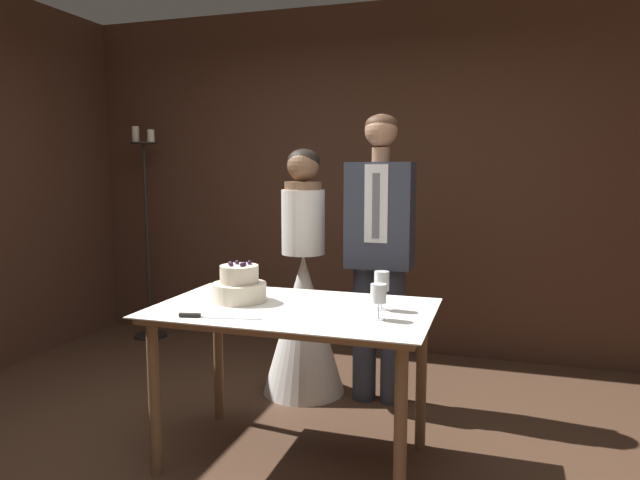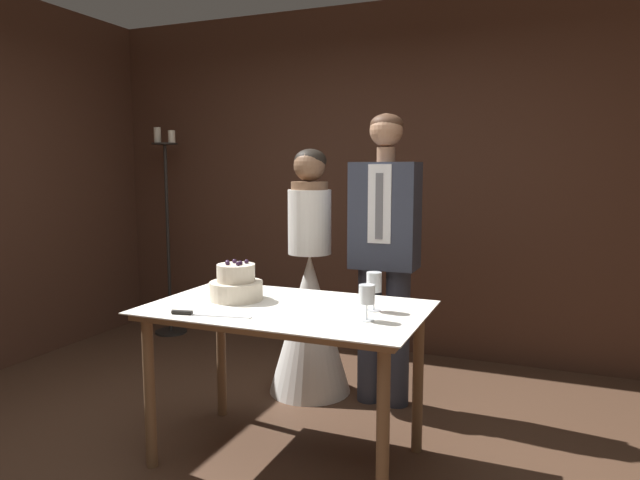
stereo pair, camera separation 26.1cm
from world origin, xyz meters
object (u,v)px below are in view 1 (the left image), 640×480
Objects in this scene: cake_table at (294,326)px; wine_glass_near at (382,283)px; bride at (304,305)px; candle_stand at (147,242)px; cake_knife at (204,316)px; wine_glass_middle at (378,294)px; tiered_cake at (239,286)px; groom at (380,246)px.

cake_table is 7.27× the size of wine_glass_near.
candle_stand reaches higher than bride.
cake_knife is at bearing -135.85° from cake_table.
wine_glass_near is 1.15× the size of wine_glass_middle.
bride reaches higher than wine_glass_middle.
tiered_cake reaches higher than cake_knife.
bride is (-0.67, 0.79, -0.34)m from wine_glass_near.
groom is (0.57, 1.18, 0.20)m from cake_knife.
wine_glass_middle is at bearing 4.25° from cake_knife.
wine_glass_near is at bearing 16.80° from cake_knife.
groom is (-0.19, 0.97, 0.09)m from wine_glass_middle.
wine_glass_near is (0.75, 0.40, 0.12)m from cake_knife.
cake_knife is 0.80m from wine_glass_middle.
tiered_cake is at bearing 172.76° from cake_table.
cake_knife is 2.35× the size of wine_glass_middle.
candle_stand is at bearing 135.81° from tiered_cake.
cake_knife is at bearing -151.87° from wine_glass_near.
wine_glass_middle is 0.09× the size of candle_stand.
cake_table is at bearing -7.24° from tiered_cake.
wine_glass_near reaches higher than wine_glass_middle.
candle_stand reaches higher than wine_glass_near.
wine_glass_near reaches higher than cake_table.
cake_knife is 1.33m from groom.
wine_glass_middle is 0.09× the size of groom.
groom is 0.98× the size of candle_stand.
candle_stand is at bearing 160.82° from groom.
groom is at bearing 52.83° from cake_knife.
cake_knife is 1.21m from bride.
tiered_cake is 0.15× the size of candle_stand.
wine_glass_middle is at bearing -10.34° from tiered_cake.
cake_table is at bearing -39.97° from candle_stand.
tiered_cake is 1.01m from groom.
tiered_cake is 0.74m from wine_glass_near.
wine_glass_near is 1.09m from bride.
cake_table is 0.76× the size of groom.
bride reaches higher than wine_glass_near.
cake_table is 0.49m from wine_glass_near.
groom is at bearing -0.07° from bride.
tiered_cake is at bearing 169.66° from wine_glass_middle.
cake_knife is 0.21× the size of candle_stand.
candle_stand is (-2.40, 1.74, -0.07)m from wine_glass_middle.
bride is (0.06, 0.83, -0.29)m from tiered_cake.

